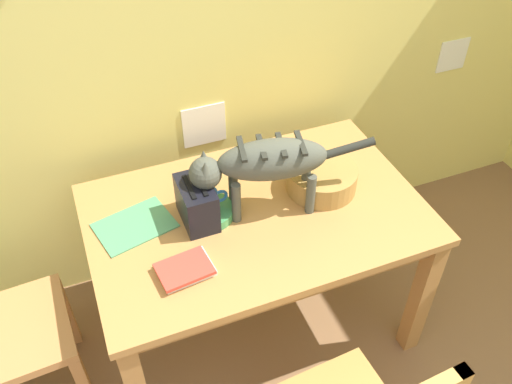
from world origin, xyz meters
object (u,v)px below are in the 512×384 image
at_px(magazine, 135,225).
at_px(toaster, 197,203).
at_px(cat, 263,163).
at_px(coffee_mug, 209,200).
at_px(saucer_bowl, 209,212).
at_px(wicker_basket, 322,178).
at_px(dining_table, 256,227).
at_px(book_stack, 185,269).

xyz_separation_m(magazine, toaster, (0.24, -0.05, 0.08)).
relative_size(cat, coffee_mug, 5.62).
xyz_separation_m(saucer_bowl, toaster, (-0.04, -0.01, 0.07)).
relative_size(cat, wicker_basket, 2.38).
xyz_separation_m(dining_table, book_stack, (-0.34, -0.19, 0.10)).
bearing_deg(coffee_mug, cat, -12.47).
xyz_separation_m(wicker_basket, toaster, (-0.52, 0.01, 0.03)).
bearing_deg(book_stack, dining_table, 29.61).
bearing_deg(coffee_mug, magazine, 170.44).
height_order(coffee_mug, book_stack, coffee_mug).
bearing_deg(dining_table, saucer_bowl, 165.34).
relative_size(coffee_mug, magazine, 0.43).
bearing_deg(dining_table, coffee_mug, 165.04).
distance_m(coffee_mug, wicker_basket, 0.47).
bearing_deg(wicker_basket, magazine, 175.31).
relative_size(dining_table, magazine, 4.65).
bearing_deg(magazine, saucer_bowl, -23.20).
relative_size(magazine, toaster, 1.40).
height_order(saucer_bowl, magazine, saucer_bowl).
xyz_separation_m(coffee_mug, wicker_basket, (0.47, -0.01, -0.03)).
distance_m(saucer_bowl, wicker_basket, 0.48).
bearing_deg(toaster, wicker_basket, -0.79).
height_order(saucer_bowl, wicker_basket, wicker_basket).
relative_size(coffee_mug, toaster, 0.60).
bearing_deg(wicker_basket, saucer_bowl, 178.28).
xyz_separation_m(cat, saucer_bowl, (-0.21, 0.05, -0.21)).
relative_size(saucer_bowl, wicker_basket, 0.69).
bearing_deg(dining_table, magazine, 168.35).
relative_size(magazine, wicker_basket, 0.98).
bearing_deg(toaster, dining_table, -10.06).
height_order(saucer_bowl, toaster, toaster).
xyz_separation_m(dining_table, coffee_mug, (-0.17, 0.05, 0.17)).
bearing_deg(cat, toaster, 93.69).
distance_m(dining_table, book_stack, 0.41).
bearing_deg(coffee_mug, dining_table, -14.96).
xyz_separation_m(dining_table, toaster, (-0.22, 0.04, 0.17)).
bearing_deg(cat, saucer_bowl, 90.00).
height_order(cat, book_stack, cat).
xyz_separation_m(magazine, book_stack, (0.12, -0.29, 0.01)).
height_order(dining_table, magazine, magazine).
relative_size(cat, book_stack, 3.35).
bearing_deg(book_stack, coffee_mug, 55.25).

